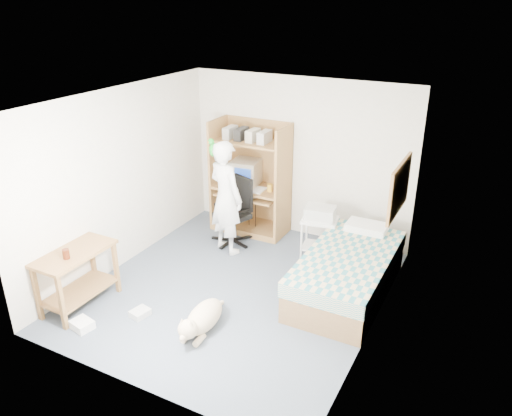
% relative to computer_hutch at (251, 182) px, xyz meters
% --- Properties ---
extents(floor, '(4.00, 4.00, 0.00)m').
position_rel_computer_hutch_xyz_m(floor, '(0.70, -1.74, -0.82)').
color(floor, '#424B5A').
rests_on(floor, ground).
extents(wall_back, '(3.60, 0.02, 2.50)m').
position_rel_computer_hutch_xyz_m(wall_back, '(0.70, 0.26, 0.43)').
color(wall_back, silver).
rests_on(wall_back, floor).
extents(wall_right, '(0.02, 4.00, 2.50)m').
position_rel_computer_hutch_xyz_m(wall_right, '(2.50, -1.74, 0.43)').
color(wall_right, silver).
rests_on(wall_right, floor).
extents(wall_left, '(0.02, 4.00, 2.50)m').
position_rel_computer_hutch_xyz_m(wall_left, '(-1.10, -1.74, 0.43)').
color(wall_left, silver).
rests_on(wall_left, floor).
extents(ceiling, '(3.60, 4.00, 0.02)m').
position_rel_computer_hutch_xyz_m(ceiling, '(0.70, -1.74, 1.68)').
color(ceiling, white).
rests_on(ceiling, wall_back).
extents(computer_hutch, '(1.20, 0.63, 1.80)m').
position_rel_computer_hutch_xyz_m(computer_hutch, '(0.00, 0.00, 0.00)').
color(computer_hutch, olive).
rests_on(computer_hutch, floor).
extents(bed, '(1.02, 2.02, 0.66)m').
position_rel_computer_hutch_xyz_m(bed, '(2.00, -1.12, -0.53)').
color(bed, brown).
rests_on(bed, floor).
extents(side_desk, '(0.50, 1.00, 0.75)m').
position_rel_computer_hutch_xyz_m(side_desk, '(-0.85, -2.94, -0.33)').
color(side_desk, brown).
rests_on(side_desk, floor).
extents(corkboard, '(0.04, 0.94, 0.66)m').
position_rel_computer_hutch_xyz_m(corkboard, '(2.47, -0.84, 0.63)').
color(corkboard, olive).
rests_on(corkboard, wall_right).
extents(office_chair, '(0.59, 0.60, 1.03)m').
position_rel_computer_hutch_xyz_m(office_chair, '(-0.01, -0.52, -0.45)').
color(office_chair, black).
rests_on(office_chair, floor).
extents(person, '(0.73, 0.61, 1.72)m').
position_rel_computer_hutch_xyz_m(person, '(0.02, -0.82, 0.04)').
color(person, white).
rests_on(person, floor).
extents(parrot, '(0.13, 0.22, 0.35)m').
position_rel_computer_hutch_xyz_m(parrot, '(-0.18, -0.81, 0.75)').
color(parrot, '#138415').
rests_on(parrot, person).
extents(dog, '(0.36, 0.98, 0.37)m').
position_rel_computer_hutch_xyz_m(dog, '(0.77, -2.67, -0.66)').
color(dog, beige).
rests_on(dog, floor).
extents(printer_cart, '(0.56, 0.48, 0.61)m').
position_rel_computer_hutch_xyz_m(printer_cart, '(1.32, -0.37, -0.42)').
color(printer_cart, white).
rests_on(printer_cart, floor).
extents(printer, '(0.47, 0.38, 0.18)m').
position_rel_computer_hutch_xyz_m(printer, '(1.32, -0.37, -0.13)').
color(printer, '#BABAB5').
rests_on(printer, printer_cart).
extents(crt_monitor, '(0.47, 0.49, 0.40)m').
position_rel_computer_hutch_xyz_m(crt_monitor, '(-0.10, 0.01, 0.15)').
color(crt_monitor, beige).
rests_on(crt_monitor, computer_hutch).
extents(keyboard, '(0.45, 0.16, 0.03)m').
position_rel_computer_hutch_xyz_m(keyboard, '(-0.03, -0.16, -0.15)').
color(keyboard, beige).
rests_on(keyboard, computer_hutch).
extents(pencil_cup, '(0.08, 0.08, 0.12)m').
position_rel_computer_hutch_xyz_m(pencil_cup, '(0.37, -0.09, -0.00)').
color(pencil_cup, gold).
rests_on(pencil_cup, computer_hutch).
extents(drink_glass, '(0.08, 0.08, 0.12)m').
position_rel_computer_hutch_xyz_m(drink_glass, '(-0.80, -3.09, -0.01)').
color(drink_glass, '#40180A').
rests_on(drink_glass, side_desk).
extents(floor_box_a, '(0.28, 0.25, 0.10)m').
position_rel_computer_hutch_xyz_m(floor_box_a, '(-0.49, -3.29, -0.77)').
color(floor_box_a, white).
rests_on(floor_box_a, floor).
extents(floor_box_b, '(0.22, 0.25, 0.08)m').
position_rel_computer_hutch_xyz_m(floor_box_b, '(-0.05, -2.79, -0.78)').
color(floor_box_b, '#B4B4AF').
rests_on(floor_box_b, floor).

